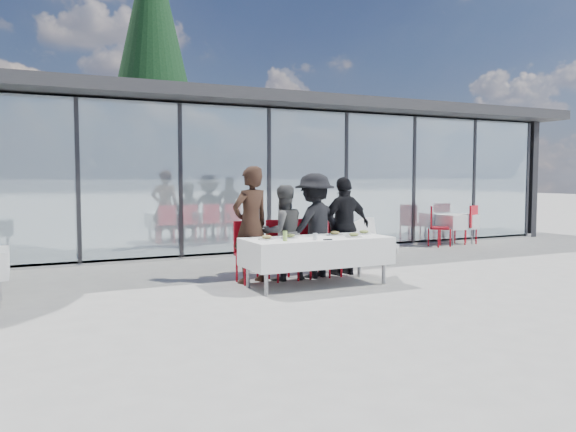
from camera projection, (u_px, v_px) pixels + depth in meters
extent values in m
plane|color=gray|center=(314.00, 292.00, 8.18)|extent=(90.00, 90.00, 0.00)
cube|color=gray|center=(245.00, 233.00, 16.23)|extent=(14.00, 8.00, 0.10)
cube|color=black|center=(204.00, 179.00, 19.64)|extent=(14.00, 0.20, 3.20)
cube|color=black|center=(434.00, 179.00, 19.09)|extent=(0.20, 8.00, 3.20)
cube|color=silver|center=(308.00, 180.00, 12.55)|extent=(13.60, 0.06, 3.10)
cube|color=#2D2D30|center=(249.00, 118.00, 15.65)|extent=(14.80, 8.80, 0.24)
cube|color=#262628|center=(78.00, 181.00, 10.47)|extent=(0.08, 0.10, 3.10)
cube|color=#262628|center=(180.00, 181.00, 11.30)|extent=(0.08, 0.10, 3.10)
cube|color=#262628|center=(269.00, 181.00, 12.13)|extent=(0.08, 0.10, 3.10)
cube|color=#262628|center=(346.00, 180.00, 12.97)|extent=(0.08, 0.10, 3.10)
cube|color=#262628|center=(413.00, 180.00, 13.80)|extent=(0.08, 0.10, 3.10)
cube|color=#262628|center=(473.00, 180.00, 14.64)|extent=(0.08, 0.10, 3.10)
cube|color=#262628|center=(527.00, 180.00, 15.47)|extent=(0.08, 0.10, 3.10)
cube|color=#B50C18|center=(172.00, 227.00, 13.78)|extent=(0.45, 0.45, 0.90)
cube|color=#B50C18|center=(223.00, 223.00, 14.88)|extent=(0.45, 0.45, 0.90)
cube|color=#B50C18|center=(315.00, 221.00, 15.50)|extent=(0.45, 0.45, 0.90)
cube|color=#B50C18|center=(362.00, 218.00, 16.99)|extent=(0.45, 0.45, 0.90)
cube|color=black|center=(126.00, 168.00, 34.09)|extent=(6.50, 2.00, 4.40)
cube|color=black|center=(249.00, 169.00, 37.53)|extent=(6.50, 2.00, 4.40)
cube|color=black|center=(351.00, 170.00, 40.96)|extent=(6.50, 2.00, 4.40)
cube|color=black|center=(437.00, 170.00, 44.40)|extent=(6.50, 2.00, 4.40)
cube|color=silver|center=(317.00, 251.00, 8.63)|extent=(2.26, 0.96, 0.42)
cylinder|color=gray|center=(266.00, 271.00, 7.89)|extent=(0.06, 0.06, 0.71)
cylinder|color=gray|center=(384.00, 262.00, 8.75)|extent=(0.06, 0.06, 0.71)
cylinder|color=gray|center=(248.00, 264.00, 8.52)|extent=(0.06, 0.06, 0.71)
cylinder|color=gray|center=(359.00, 256.00, 9.38)|extent=(0.06, 0.06, 0.71)
imported|color=#311E15|center=(251.00, 225.00, 8.86)|extent=(0.84, 0.84, 1.85)
cube|color=#B50C18|center=(251.00, 255.00, 8.87)|extent=(0.44, 0.44, 0.05)
cube|color=#B50C18|center=(247.00, 238.00, 9.04)|extent=(0.44, 0.04, 0.55)
cylinder|color=#B50C18|center=(245.00, 272.00, 8.65)|extent=(0.04, 0.04, 0.43)
cylinder|color=#B50C18|center=(266.00, 270.00, 8.81)|extent=(0.04, 0.04, 0.43)
cylinder|color=#B50C18|center=(237.00, 269.00, 8.97)|extent=(0.04, 0.04, 0.43)
cylinder|color=#B50C18|center=(258.00, 267.00, 9.13)|extent=(0.04, 0.04, 0.43)
imported|color=#464646|center=(283.00, 233.00, 9.11)|extent=(0.75, 0.75, 1.55)
cube|color=#B50C18|center=(283.00, 253.00, 9.12)|extent=(0.44, 0.44, 0.05)
cube|color=#B50C18|center=(278.00, 236.00, 9.28)|extent=(0.44, 0.04, 0.55)
cylinder|color=#B50C18|center=(278.00, 269.00, 8.89)|extent=(0.04, 0.04, 0.43)
cylinder|color=#B50C18|center=(298.00, 268.00, 9.05)|extent=(0.04, 0.04, 0.43)
cylinder|color=#B50C18|center=(269.00, 266.00, 9.22)|extent=(0.04, 0.04, 0.43)
cylinder|color=#B50C18|center=(289.00, 265.00, 9.37)|extent=(0.04, 0.04, 0.43)
imported|color=black|center=(315.00, 226.00, 9.35)|extent=(1.41, 1.41, 1.74)
cube|color=#B50C18|center=(315.00, 251.00, 9.37)|extent=(0.44, 0.44, 0.05)
cube|color=#B50C18|center=(310.00, 235.00, 9.53)|extent=(0.44, 0.04, 0.55)
cylinder|color=#B50C18|center=(310.00, 267.00, 9.14)|extent=(0.04, 0.04, 0.43)
cylinder|color=#B50C18|center=(330.00, 265.00, 9.30)|extent=(0.04, 0.04, 0.43)
cylinder|color=#B50C18|center=(301.00, 264.00, 9.47)|extent=(0.04, 0.04, 0.43)
cylinder|color=#B50C18|center=(319.00, 262.00, 9.62)|extent=(0.04, 0.04, 0.43)
imported|color=black|center=(345.00, 226.00, 9.60)|extent=(1.06, 1.06, 1.68)
cube|color=#B50C18|center=(345.00, 249.00, 9.62)|extent=(0.44, 0.44, 0.05)
cube|color=#B50C18|center=(339.00, 233.00, 9.78)|extent=(0.44, 0.04, 0.55)
cylinder|color=#B50C18|center=(341.00, 264.00, 9.39)|extent=(0.04, 0.04, 0.43)
cylinder|color=#B50C18|center=(360.00, 263.00, 9.55)|extent=(0.04, 0.04, 0.43)
cylinder|color=#B50C18|center=(331.00, 262.00, 9.72)|extent=(0.04, 0.04, 0.43)
cylinder|color=#B50C18|center=(348.00, 260.00, 9.87)|extent=(0.04, 0.04, 0.43)
cylinder|color=silver|center=(267.00, 239.00, 8.34)|extent=(0.26, 0.26, 0.01)
ellipsoid|color=#B78649|center=(267.00, 237.00, 8.33)|extent=(0.15, 0.15, 0.05)
cylinder|color=silver|center=(290.00, 238.00, 8.54)|extent=(0.26, 0.26, 0.01)
ellipsoid|color=#416726|center=(290.00, 235.00, 8.53)|extent=(0.15, 0.15, 0.05)
cylinder|color=silver|center=(335.00, 235.00, 8.94)|extent=(0.26, 0.26, 0.01)
ellipsoid|color=#B78649|center=(335.00, 233.00, 8.94)|extent=(0.15, 0.15, 0.05)
cylinder|color=silver|center=(364.00, 234.00, 9.13)|extent=(0.26, 0.26, 0.01)
ellipsoid|color=#416726|center=(364.00, 232.00, 9.13)|extent=(0.15, 0.15, 0.05)
cylinder|color=silver|center=(354.00, 237.00, 8.68)|extent=(0.26, 0.26, 0.01)
ellipsoid|color=#416726|center=(354.00, 234.00, 8.68)|extent=(0.15, 0.15, 0.05)
cylinder|color=#97C251|center=(285.00, 236.00, 8.13)|extent=(0.06, 0.06, 0.15)
cylinder|color=silver|center=(315.00, 236.00, 8.29)|extent=(0.07, 0.07, 0.10)
cube|color=black|center=(328.00, 240.00, 8.27)|extent=(0.14, 0.03, 0.01)
cube|color=silver|center=(454.00, 221.00, 14.12)|extent=(0.86, 0.86, 0.36)
cylinder|color=gray|center=(453.00, 231.00, 13.74)|extent=(0.05, 0.05, 0.72)
cylinder|color=gray|center=(472.00, 230.00, 13.99)|extent=(0.05, 0.05, 0.72)
cylinder|color=gray|center=(437.00, 229.00, 14.28)|extent=(0.05, 0.05, 0.72)
cylinder|color=gray|center=(455.00, 228.00, 14.54)|extent=(0.05, 0.05, 0.72)
cube|color=#B50C18|center=(439.00, 228.00, 13.50)|extent=(0.62, 0.62, 0.05)
cube|color=#B50C18|center=(431.00, 218.00, 13.53)|extent=(0.30, 0.37, 0.55)
cylinder|color=#B50C18|center=(438.00, 239.00, 13.28)|extent=(0.04, 0.04, 0.43)
cylinder|color=#B50C18|center=(450.00, 238.00, 13.43)|extent=(0.04, 0.04, 0.43)
cylinder|color=#B50C18|center=(428.00, 237.00, 13.60)|extent=(0.04, 0.04, 0.43)
cylinder|color=#B50C18|center=(440.00, 237.00, 13.75)|extent=(0.04, 0.04, 0.43)
cube|color=#B50C18|center=(466.00, 226.00, 14.06)|extent=(0.58, 0.58, 0.05)
cube|color=#B50C18|center=(474.00, 216.00, 13.91)|extent=(0.42, 0.21, 0.55)
cylinder|color=#B50C18|center=(465.00, 236.00, 13.84)|extent=(0.04, 0.04, 0.43)
cylinder|color=#B50C18|center=(476.00, 236.00, 13.99)|extent=(0.04, 0.04, 0.43)
cylinder|color=#B50C18|center=(455.00, 235.00, 14.16)|extent=(0.04, 0.04, 0.43)
cylinder|color=#B50C18|center=(466.00, 234.00, 14.32)|extent=(0.04, 0.04, 0.43)
cube|color=white|center=(373.00, 243.00, 12.66)|extent=(0.79, 1.37, 0.08)
cube|color=white|center=(363.00, 229.00, 13.16)|extent=(0.63, 0.35, 0.54)
cylinder|color=white|center=(378.00, 252.00, 12.06)|extent=(0.04, 0.04, 0.14)
cylinder|color=white|center=(397.00, 251.00, 12.27)|extent=(0.04, 0.04, 0.14)
cylinder|color=white|center=(351.00, 246.00, 13.05)|extent=(0.04, 0.04, 0.14)
cylinder|color=white|center=(369.00, 245.00, 13.27)|extent=(0.04, 0.04, 0.14)
cylinder|color=#382316|center=(155.00, 196.00, 20.03)|extent=(0.44, 0.44, 2.00)
cone|color=black|center=(153.00, 54.00, 19.68)|extent=(4.00, 4.00, 9.00)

